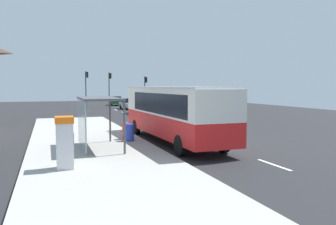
# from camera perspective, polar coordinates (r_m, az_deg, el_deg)

# --- Properties ---
(ground_plane) EXTENTS (56.00, 92.00, 0.04)m
(ground_plane) POSITION_cam_1_polar(r_m,az_deg,el_deg) (33.18, -4.20, -1.30)
(ground_plane) COLOR #262628
(sidewalk_platform) EXTENTS (6.20, 30.00, 0.18)m
(sidewalk_platform) POSITION_cam_1_polar(r_m,az_deg,el_deg) (20.27, -13.00, -4.70)
(sidewalk_platform) COLOR #ADAAA3
(sidewalk_platform) RESTS_ON ground
(lane_stripe_seg_0) EXTENTS (0.16, 2.20, 0.01)m
(lane_stripe_seg_0) POSITION_cam_1_polar(r_m,az_deg,el_deg) (15.13, 16.93, -8.19)
(lane_stripe_seg_0) COLOR silver
(lane_stripe_seg_0) RESTS_ON ground
(lane_stripe_seg_1) EXTENTS (0.16, 2.20, 0.01)m
(lane_stripe_seg_1) POSITION_cam_1_polar(r_m,az_deg,el_deg) (19.31, 8.14, -5.34)
(lane_stripe_seg_1) COLOR silver
(lane_stripe_seg_1) RESTS_ON ground
(lane_stripe_seg_2) EXTENTS (0.16, 2.20, 0.01)m
(lane_stripe_seg_2) POSITION_cam_1_polar(r_m,az_deg,el_deg) (23.81, 2.61, -3.46)
(lane_stripe_seg_2) COLOR silver
(lane_stripe_seg_2) RESTS_ON ground
(lane_stripe_seg_3) EXTENTS (0.16, 2.20, 0.01)m
(lane_stripe_seg_3) POSITION_cam_1_polar(r_m,az_deg,el_deg) (28.48, -1.12, -2.17)
(lane_stripe_seg_3) COLOR silver
(lane_stripe_seg_3) RESTS_ON ground
(lane_stripe_seg_4) EXTENTS (0.16, 2.20, 0.01)m
(lane_stripe_seg_4) POSITION_cam_1_polar(r_m,az_deg,el_deg) (33.25, -3.78, -1.24)
(lane_stripe_seg_4) COLOR silver
(lane_stripe_seg_4) RESTS_ON ground
(lane_stripe_seg_5) EXTENTS (0.16, 2.20, 0.01)m
(lane_stripe_seg_5) POSITION_cam_1_polar(r_m,az_deg,el_deg) (38.07, -5.78, -0.54)
(lane_stripe_seg_5) COLOR silver
(lane_stripe_seg_5) RESTS_ON ground
(lane_stripe_seg_6) EXTENTS (0.16, 2.20, 0.01)m
(lane_stripe_seg_6) POSITION_cam_1_polar(r_m,az_deg,el_deg) (42.94, -7.32, -0.00)
(lane_stripe_seg_6) COLOR silver
(lane_stripe_seg_6) RESTS_ON ground
(lane_stripe_seg_7) EXTENTS (0.16, 2.20, 0.01)m
(lane_stripe_seg_7) POSITION_cam_1_polar(r_m,az_deg,el_deg) (47.83, -8.55, 0.43)
(lane_stripe_seg_7) COLOR silver
(lane_stripe_seg_7) RESTS_ON ground
(bus) EXTENTS (2.81, 11.07, 3.21)m
(bus) POSITION_cam_1_polar(r_m,az_deg,el_deg) (19.88, 0.87, 0.32)
(bus) COLOR red
(bus) RESTS_ON ground
(white_van) EXTENTS (2.13, 5.25, 2.30)m
(white_van) POSITION_cam_1_polar(r_m,az_deg,el_deg) (40.56, -3.82, 1.66)
(white_van) COLOR white
(white_van) RESTS_ON ground
(sedan_near) EXTENTS (1.96, 4.46, 1.52)m
(sedan_near) POSITION_cam_1_polar(r_m,az_deg,el_deg) (49.18, -6.43, 1.47)
(sedan_near) COLOR #B7B7BC
(sedan_near) RESTS_ON ground
(sedan_far) EXTENTS (2.06, 4.50, 1.52)m
(sedan_far) POSITION_cam_1_polar(r_m,az_deg,el_deg) (59.13, -8.60, 1.93)
(sedan_far) COLOR #195933
(sedan_far) RESTS_ON ground
(ticket_machine) EXTENTS (0.66, 0.76, 1.94)m
(ticket_machine) POSITION_cam_1_polar(r_m,az_deg,el_deg) (13.50, -16.55, -4.65)
(ticket_machine) COLOR silver
(ticket_machine) RESTS_ON sidewalk_platform
(recycling_bin_blue) EXTENTS (0.52, 0.52, 0.95)m
(recycling_bin_blue) POSITION_cam_1_polar(r_m,az_deg,el_deg) (19.62, -6.32, -3.25)
(recycling_bin_blue) COLOR blue
(recycling_bin_blue) RESTS_ON sidewalk_platform
(recycling_bin_red) EXTENTS (0.52, 0.52, 0.95)m
(recycling_bin_red) POSITION_cam_1_polar(r_m,az_deg,el_deg) (20.30, -6.76, -3.00)
(recycling_bin_red) COLOR red
(recycling_bin_red) RESTS_ON sidewalk_platform
(traffic_light_near_side) EXTENTS (0.49, 0.28, 4.67)m
(traffic_light_near_side) POSITION_cam_1_polar(r_m,az_deg,el_deg) (52.65, -3.72, 4.22)
(traffic_light_near_side) COLOR #2D2D2D
(traffic_light_near_side) RESTS_ON ground
(traffic_light_far_side) EXTENTS (0.49, 0.28, 5.37)m
(traffic_light_far_side) POSITION_cam_1_polar(r_m,az_deg,el_deg) (51.83, -13.20, 4.58)
(traffic_light_far_side) COLOR #2D2D2D
(traffic_light_far_side) RESTS_ON ground
(traffic_light_median) EXTENTS (0.49, 0.28, 5.27)m
(traffic_light_median) POSITION_cam_1_polar(r_m,az_deg,el_deg) (53.10, -9.52, 4.56)
(traffic_light_median) COLOR #2D2D2D
(traffic_light_median) RESTS_ON ground
(bus_shelter) EXTENTS (1.80, 4.00, 2.50)m
(bus_shelter) POSITION_cam_1_polar(r_m,az_deg,el_deg) (17.40, -12.21, 0.48)
(bus_shelter) COLOR #4C4C51
(bus_shelter) RESTS_ON sidewalk_platform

